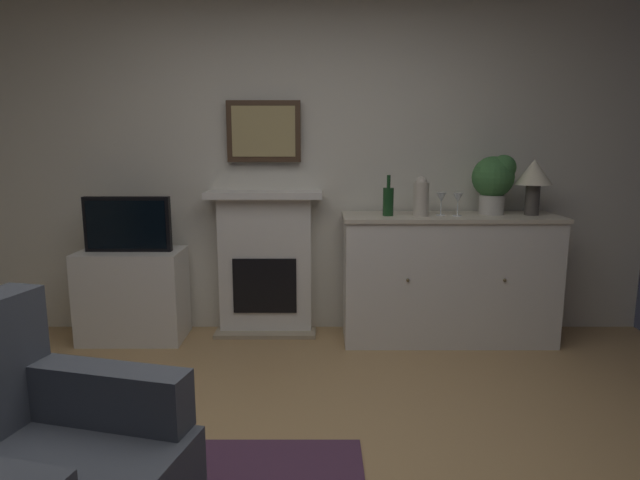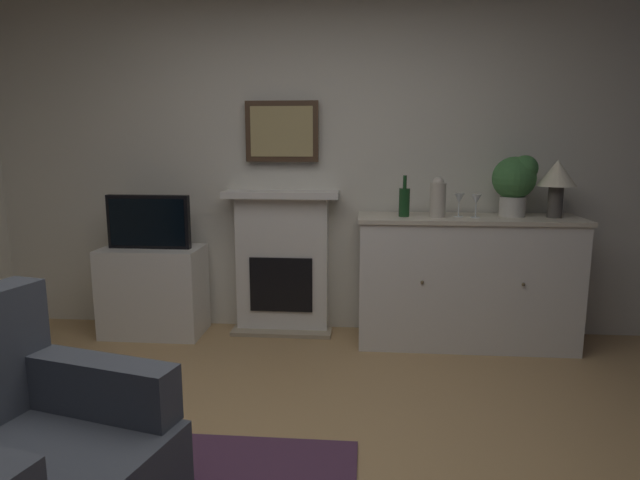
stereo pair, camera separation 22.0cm
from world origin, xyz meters
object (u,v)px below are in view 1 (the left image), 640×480
object	(u,v)px
wine_glass_left	(441,198)
tv_set	(127,224)
wine_bottle	(388,201)
tv_cabinet	(133,295)
vase_decorative	(421,196)
fireplace_unit	(265,263)
table_lamp	(533,176)
potted_plant_small	(494,179)
wine_glass_center	(457,199)
armchair	(21,478)
sideboard_cabinet	(448,278)
framed_picture	(263,131)

from	to	relation	value
wine_glass_left	tv_set	xyz separation A→B (m)	(-2.26, 0.00, -0.19)
wine_bottle	tv_cabinet	size ratio (longest dim) A/B	0.39
wine_bottle	vase_decorative	bearing A→B (deg)	-4.65
wine_glass_left	tv_cabinet	distance (m)	2.38
fireplace_unit	tv_set	world-z (taller)	fireplace_unit
table_lamp	potted_plant_small	xyz separation A→B (m)	(-0.27, 0.05, -0.02)
fireplace_unit	wine_glass_center	distance (m)	1.51
wine_glass_center	table_lamp	bearing A→B (deg)	5.23
table_lamp	armchair	bearing A→B (deg)	-137.77
wine_glass_center	tv_cabinet	xyz separation A→B (m)	(-2.37, 0.07, -0.73)
wine_bottle	tv_set	distance (m)	1.89
tv_cabinet	potted_plant_small	size ratio (longest dim) A/B	1.74
sideboard_cabinet	vase_decorative	distance (m)	0.65
wine_bottle	wine_glass_left	size ratio (longest dim) A/B	1.76
vase_decorative	tv_set	size ratio (longest dim) A/B	0.45
potted_plant_small	wine_bottle	bearing A→B (deg)	-174.35
table_lamp	wine_glass_left	world-z (taller)	table_lamp
tv_cabinet	potted_plant_small	distance (m)	2.79
wine_glass_center	tv_set	size ratio (longest dim) A/B	0.27
tv_cabinet	armchair	size ratio (longest dim) A/B	0.77
framed_picture	armchair	size ratio (longest dim) A/B	0.57
table_lamp	wine_glass_left	distance (m)	0.68
potted_plant_small	wine_glass_left	bearing A→B (deg)	-171.83
wine_glass_center	vase_decorative	bearing A→B (deg)	179.98
sideboard_cabinet	wine_glass_left	size ratio (longest dim) A/B	9.45
wine_bottle	wine_glass_left	world-z (taller)	wine_bottle
wine_glass_left	tv_cabinet	xyz separation A→B (m)	(-2.26, 0.03, -0.73)
wine_glass_left	fireplace_unit	bearing A→B (deg)	171.69
framed_picture	sideboard_cabinet	xyz separation A→B (m)	(1.36, -0.22, -1.07)
framed_picture	table_lamp	world-z (taller)	framed_picture
fireplace_unit	tv_set	bearing A→B (deg)	-169.23
fireplace_unit	potted_plant_small	xyz separation A→B (m)	(1.68, -0.13, 0.65)
wine_glass_left	vase_decorative	size ratio (longest dim) A/B	0.59
wine_glass_center	fireplace_unit	bearing A→B (deg)	170.77
armchair	wine_glass_center	bearing A→B (deg)	48.66
vase_decorative	potted_plant_small	world-z (taller)	potted_plant_small
wine_glass_left	tv_set	distance (m)	2.27
framed_picture	wine_glass_left	size ratio (longest dim) A/B	3.33
sideboard_cabinet	wine_glass_left	world-z (taller)	wine_glass_left
framed_picture	tv_set	world-z (taller)	framed_picture
wine_bottle	tv_set	bearing A→B (deg)	179.30
armchair	tv_set	bearing A→B (deg)	100.55
vase_decorative	framed_picture	bearing A→B (deg)	166.51
sideboard_cabinet	armchair	xyz separation A→B (m)	(-1.92, -2.27, -0.09)
sideboard_cabinet	wine_bottle	size ratio (longest dim) A/B	5.38
table_lamp	wine_bottle	bearing A→B (deg)	-178.27
framed_picture	armchair	xyz separation A→B (m)	(-0.55, -2.49, -1.16)
wine_glass_center	tv_set	world-z (taller)	wine_glass_center
framed_picture	wine_bottle	world-z (taller)	framed_picture
vase_decorative	tv_set	distance (m)	2.12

